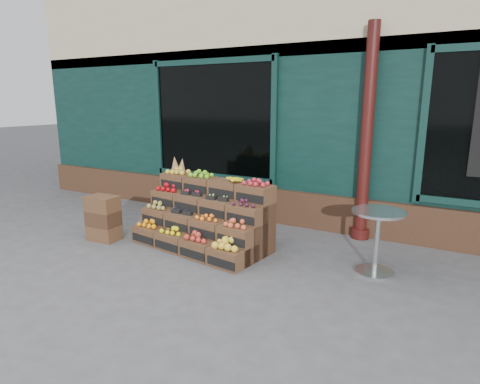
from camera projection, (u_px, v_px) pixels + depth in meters
The scene contains 6 objects.
ground at pixel (227, 269), 5.12m from camera, with size 60.00×60.00×0.00m, color #4A4A4D.
shop_facade at pixel (344, 87), 8.94m from camera, with size 12.00×6.24×4.80m.
crate_display at pixel (205, 220), 5.91m from camera, with size 2.11×1.23×1.25m.
spare_crates at pixel (103, 218), 6.13m from camera, with size 0.48×0.35×0.69m.
bistro_table at pixel (377, 235), 4.89m from camera, with size 0.64×0.64×0.81m.
shopkeeper at pixel (234, 156), 7.89m from camera, with size 0.75×0.49×2.07m, color #1E6B2D.
Camera 1 is at (2.47, -4.09, 2.11)m, focal length 30.00 mm.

